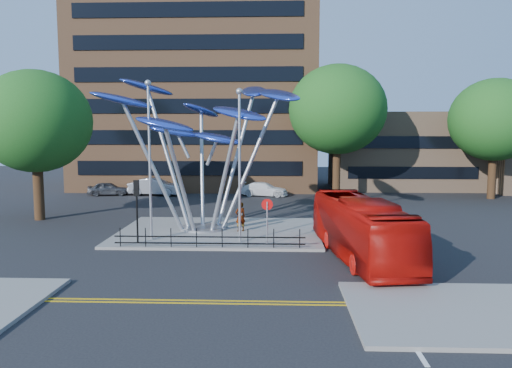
{
  "coord_description": "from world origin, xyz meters",
  "views": [
    {
      "loc": [
        2.44,
        -23.68,
        6.28
      ],
      "look_at": [
        1.34,
        4.0,
        3.23
      ],
      "focal_mm": 35.0,
      "sensor_mm": 36.0,
      "label": 1
    }
  ],
  "objects_px": {
    "tree_left": "(35,122)",
    "leaf_sculpture": "(202,119)",
    "tree_right": "(338,110)",
    "pedestrian": "(240,217)",
    "parked_car_mid": "(155,187)",
    "red_bus": "(361,228)",
    "no_entry_sign_island": "(267,214)",
    "parked_car_left": "(108,189)",
    "parked_car_right": "(264,189)",
    "tree_far": "(495,120)",
    "traffic_light_island": "(137,198)",
    "street_lamp_left": "(149,146)",
    "street_lamp_right": "(240,151)"
  },
  "relations": [
    {
      "from": "parked_car_left",
      "to": "parked_car_mid",
      "type": "bearing_deg",
      "value": -98.18
    },
    {
      "from": "tree_left",
      "to": "leaf_sculpture",
      "type": "distance_m",
      "value": 12.38
    },
    {
      "from": "tree_left",
      "to": "parked_car_mid",
      "type": "height_order",
      "value": "tree_left"
    },
    {
      "from": "tree_far",
      "to": "parked_car_left",
      "type": "height_order",
      "value": "tree_far"
    },
    {
      "from": "leaf_sculpture",
      "to": "street_lamp_left",
      "type": "distance_m",
      "value": 4.28
    },
    {
      "from": "tree_left",
      "to": "parked_car_mid",
      "type": "relative_size",
      "value": 2.06
    },
    {
      "from": "no_entry_sign_island",
      "to": "pedestrian",
      "type": "distance_m",
      "value": 3.84
    },
    {
      "from": "leaf_sculpture",
      "to": "parked_car_mid",
      "type": "distance_m",
      "value": 18.73
    },
    {
      "from": "red_bus",
      "to": "parked_car_mid",
      "type": "relative_size",
      "value": 2.11
    },
    {
      "from": "parked_car_mid",
      "to": "traffic_light_island",
      "type": "bearing_deg",
      "value": -163.41
    },
    {
      "from": "street_lamp_left",
      "to": "pedestrian",
      "type": "distance_m",
      "value": 6.9
    },
    {
      "from": "tree_far",
      "to": "no_entry_sign_island",
      "type": "xyz_separation_m",
      "value": [
        -20.0,
        -19.48,
        -5.29
      ]
    },
    {
      "from": "parked_car_left",
      "to": "parked_car_mid",
      "type": "xyz_separation_m",
      "value": [
        4.5,
        0.14,
        0.18
      ]
    },
    {
      "from": "street_lamp_left",
      "to": "no_entry_sign_island",
      "type": "distance_m",
      "value": 7.47
    },
    {
      "from": "tree_far",
      "to": "street_lamp_right",
      "type": "height_order",
      "value": "tree_far"
    },
    {
      "from": "traffic_light_island",
      "to": "tree_left",
      "type": "bearing_deg",
      "value": 140.19
    },
    {
      "from": "leaf_sculpture",
      "to": "traffic_light_island",
      "type": "distance_m",
      "value": 6.65
    },
    {
      "from": "street_lamp_left",
      "to": "parked_car_mid",
      "type": "relative_size",
      "value": 1.76
    },
    {
      "from": "street_lamp_right",
      "to": "parked_car_mid",
      "type": "height_order",
      "value": "street_lamp_right"
    },
    {
      "from": "leaf_sculpture",
      "to": "parked_car_right",
      "type": "relative_size",
      "value": 2.86
    },
    {
      "from": "no_entry_sign_island",
      "to": "parked_car_mid",
      "type": "distance_m",
      "value": 23.27
    },
    {
      "from": "tree_far",
      "to": "parked_car_mid",
      "type": "xyz_separation_m",
      "value": [
        -31.0,
        1.0,
        -6.28
      ]
    },
    {
      "from": "red_bus",
      "to": "street_lamp_right",
      "type": "bearing_deg",
      "value": 149.29
    },
    {
      "from": "pedestrian",
      "to": "traffic_light_island",
      "type": "bearing_deg",
      "value": 3.11
    },
    {
      "from": "tree_right",
      "to": "street_lamp_left",
      "type": "bearing_deg",
      "value": -124.05
    },
    {
      "from": "street_lamp_left",
      "to": "parked_car_mid",
      "type": "height_order",
      "value": "street_lamp_left"
    },
    {
      "from": "tree_left",
      "to": "traffic_light_island",
      "type": "relative_size",
      "value": 3.01
    },
    {
      "from": "parked_car_left",
      "to": "parked_car_right",
      "type": "distance_m",
      "value": 14.87
    },
    {
      "from": "traffic_light_island",
      "to": "parked_car_left",
      "type": "height_order",
      "value": "traffic_light_island"
    },
    {
      "from": "tree_far",
      "to": "parked_car_mid",
      "type": "height_order",
      "value": "tree_far"
    },
    {
      "from": "tree_right",
      "to": "pedestrian",
      "type": "distance_m",
      "value": 19.18
    },
    {
      "from": "red_bus",
      "to": "no_entry_sign_island",
      "type": "bearing_deg",
      "value": 147.66
    },
    {
      "from": "red_bus",
      "to": "pedestrian",
      "type": "distance_m",
      "value": 8.34
    },
    {
      "from": "traffic_light_island",
      "to": "no_entry_sign_island",
      "type": "height_order",
      "value": "traffic_light_island"
    },
    {
      "from": "tree_far",
      "to": "traffic_light_island",
      "type": "height_order",
      "value": "tree_far"
    },
    {
      "from": "red_bus",
      "to": "parked_car_mid",
      "type": "distance_m",
      "value": 27.47
    },
    {
      "from": "pedestrian",
      "to": "parked_car_left",
      "type": "relative_size",
      "value": 0.47
    },
    {
      "from": "red_bus",
      "to": "parked_car_left",
      "type": "bearing_deg",
      "value": 124.22
    },
    {
      "from": "leaf_sculpture",
      "to": "parked_car_left",
      "type": "distance_m",
      "value": 20.77
    },
    {
      "from": "parked_car_left",
      "to": "street_lamp_left",
      "type": "bearing_deg",
      "value": -165.02
    },
    {
      "from": "tree_far",
      "to": "traffic_light_island",
      "type": "distance_m",
      "value": 33.61
    },
    {
      "from": "parked_car_mid",
      "to": "tree_far",
      "type": "bearing_deg",
      "value": -86.31
    },
    {
      "from": "tree_right",
      "to": "parked_car_right",
      "type": "relative_size",
      "value": 2.72
    },
    {
      "from": "no_entry_sign_island",
      "to": "pedestrian",
      "type": "height_order",
      "value": "no_entry_sign_island"
    },
    {
      "from": "parked_car_left",
      "to": "tree_left",
      "type": "bearing_deg",
      "value": 167.83
    },
    {
      "from": "tree_left",
      "to": "tree_far",
      "type": "xyz_separation_m",
      "value": [
        36.0,
        12.0,
        0.31
      ]
    },
    {
      "from": "tree_left",
      "to": "red_bus",
      "type": "distance_m",
      "value": 23.34
    },
    {
      "from": "street_lamp_right",
      "to": "red_bus",
      "type": "bearing_deg",
      "value": -23.11
    },
    {
      "from": "street_lamp_right",
      "to": "parked_car_right",
      "type": "bearing_deg",
      "value": 87.52
    },
    {
      "from": "parked_car_mid",
      "to": "parked_car_right",
      "type": "height_order",
      "value": "parked_car_mid"
    }
  ]
}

